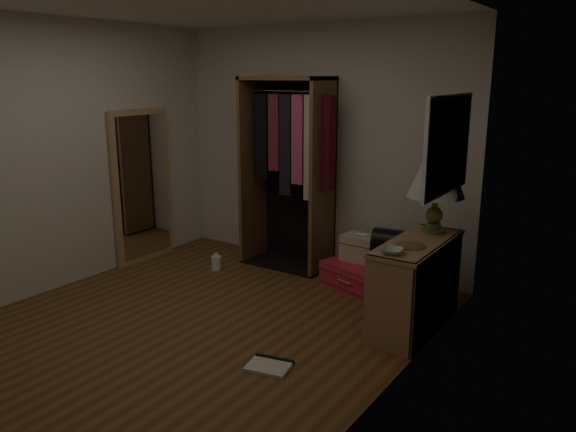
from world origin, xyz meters
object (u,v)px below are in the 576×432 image
(open_wardrobe, at_px, (292,156))
(floor_mirror, at_px, (142,186))
(train_case, at_px, (362,248))
(white_jug, at_px, (216,263))
(console_bookshelf, at_px, (417,281))
(table_lamp, at_px, (436,181))
(black_bag, at_px, (392,249))
(pink_suitcase, at_px, (365,275))

(open_wardrobe, distance_m, floor_mirror, 1.73)
(train_case, relative_size, white_jug, 2.11)
(console_bookshelf, height_order, floor_mirror, floor_mirror)
(table_lamp, distance_m, white_jug, 2.58)
(console_bookshelf, distance_m, black_bag, 0.73)
(table_lamp, bearing_deg, open_wardrobe, 166.54)
(table_lamp, xyz_separation_m, white_jug, (-2.32, -0.19, -1.11))
(train_case, relative_size, black_bag, 0.99)
(white_jug, bearing_deg, train_case, 19.69)
(open_wardrobe, relative_size, black_bag, 5.08)
(floor_mirror, bearing_deg, train_case, 16.00)
(pink_suitcase, bearing_deg, floor_mirror, -149.45)
(table_lamp, bearing_deg, console_bookshelf, -90.81)
(open_wardrobe, xyz_separation_m, train_case, (0.90, -0.08, -0.85))
(console_bookshelf, relative_size, table_lamp, 1.81)
(console_bookshelf, relative_size, open_wardrobe, 0.55)
(train_case, height_order, white_jug, train_case)
(floor_mirror, relative_size, table_lamp, 2.75)
(console_bookshelf, xyz_separation_m, floor_mirror, (-3.24, -0.04, 0.46))
(floor_mirror, relative_size, black_bag, 4.21)
(pink_suitcase, bearing_deg, black_bag, 16.18)
(pink_suitcase, height_order, table_lamp, table_lamp)
(train_case, xyz_separation_m, table_lamp, (0.84, -0.34, 0.82))
(train_case, bearing_deg, black_bag, -11.79)
(open_wardrobe, distance_m, white_jug, 1.42)
(open_wardrobe, height_order, table_lamp, open_wardrobe)
(console_bookshelf, bearing_deg, table_lamp, 89.19)
(table_lamp, relative_size, white_jug, 3.29)
(pink_suitcase, bearing_deg, train_case, 150.99)
(train_case, bearing_deg, open_wardrobe, 177.40)
(black_bag, xyz_separation_m, white_jug, (-1.85, -0.44, -0.36))
(floor_mirror, distance_m, train_case, 2.54)
(pink_suitcase, relative_size, black_bag, 2.25)
(pink_suitcase, distance_m, white_jug, 1.63)
(console_bookshelf, distance_m, train_case, 1.06)
(console_bookshelf, bearing_deg, black_bag, 130.16)
(train_case, bearing_deg, floor_mirror, -161.65)
(open_wardrobe, height_order, black_bag, open_wardrobe)
(open_wardrobe, height_order, floor_mirror, open_wardrobe)
(train_case, distance_m, white_jug, 1.60)
(open_wardrobe, distance_m, table_lamp, 1.79)
(open_wardrobe, distance_m, train_case, 1.24)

